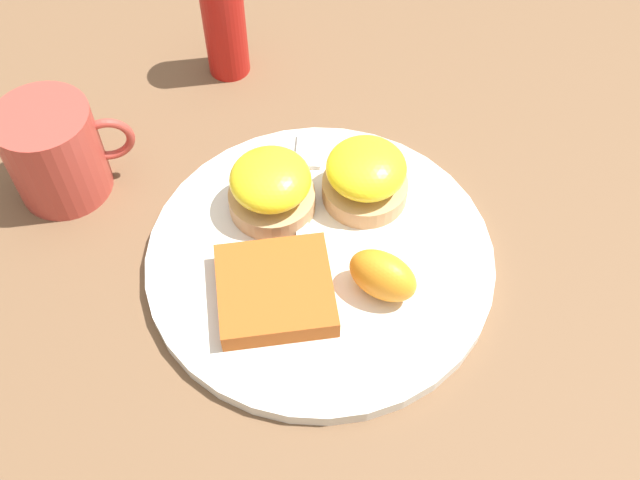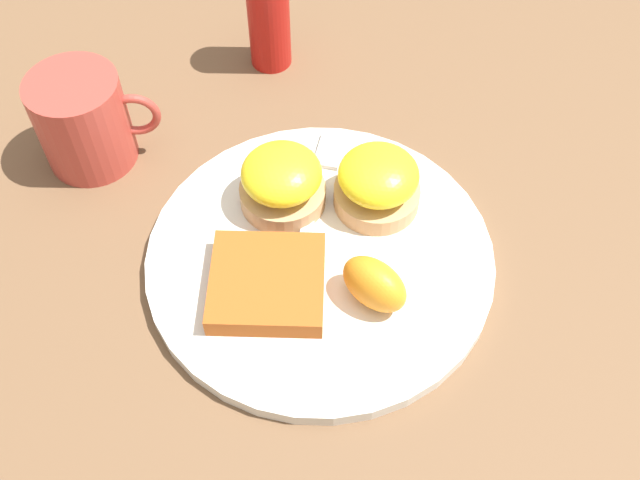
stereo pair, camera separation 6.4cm
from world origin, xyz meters
name	(u,v)px [view 1 (the left image)]	position (x,y,z in m)	size (l,w,h in m)	color
ground_plane	(320,262)	(0.00, 0.00, 0.00)	(1.10, 1.10, 0.00)	brown
plate	(320,258)	(0.00, 0.00, 0.01)	(0.31, 0.31, 0.01)	silver
sandwich_benedict_left	(366,176)	(0.06, 0.05, 0.04)	(0.08, 0.08, 0.06)	tan
sandwich_benedict_right	(271,187)	(-0.03, 0.06, 0.04)	(0.08, 0.08, 0.06)	tan
hashbrown_patty	(275,290)	(-0.05, -0.03, 0.02)	(0.09, 0.09, 0.02)	#AC501B
orange_wedge	(383,276)	(0.04, -0.05, 0.04)	(0.06, 0.04, 0.04)	orange
fork	(304,206)	(0.00, 0.05, 0.02)	(0.08, 0.20, 0.00)	silver
cup	(56,152)	(-0.21, 0.14, 0.05)	(0.12, 0.09, 0.09)	#B23D33
condiment_bottle	(224,19)	(-0.04, 0.27, 0.06)	(0.04, 0.04, 0.13)	#B21914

